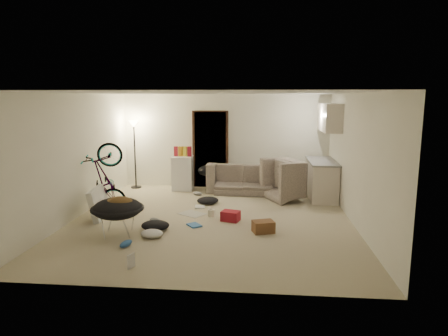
# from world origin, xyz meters

# --- Properties ---
(floor) EXTENTS (5.50, 6.00, 0.02)m
(floor) POSITION_xyz_m (0.00, 0.00, -0.01)
(floor) COLOR #BBAF8F
(floor) RESTS_ON ground
(ceiling) EXTENTS (5.50, 6.00, 0.02)m
(ceiling) POSITION_xyz_m (0.00, 0.00, 2.51)
(ceiling) COLOR white
(ceiling) RESTS_ON wall_back
(wall_back) EXTENTS (5.50, 0.02, 2.50)m
(wall_back) POSITION_xyz_m (0.00, 3.01, 1.25)
(wall_back) COLOR white
(wall_back) RESTS_ON floor
(wall_front) EXTENTS (5.50, 0.02, 2.50)m
(wall_front) POSITION_xyz_m (0.00, -3.01, 1.25)
(wall_front) COLOR white
(wall_front) RESTS_ON floor
(wall_left) EXTENTS (0.02, 6.00, 2.50)m
(wall_left) POSITION_xyz_m (-2.76, 0.00, 1.25)
(wall_left) COLOR white
(wall_left) RESTS_ON floor
(wall_right) EXTENTS (0.02, 6.00, 2.50)m
(wall_right) POSITION_xyz_m (2.76, 0.00, 1.25)
(wall_right) COLOR white
(wall_right) RESTS_ON floor
(doorway) EXTENTS (0.85, 0.10, 2.04)m
(doorway) POSITION_xyz_m (-0.40, 2.97, 1.02)
(doorway) COLOR black
(doorway) RESTS_ON floor
(door_trim) EXTENTS (0.97, 0.04, 2.10)m
(door_trim) POSITION_xyz_m (-0.40, 2.94, 1.02)
(door_trim) COLOR #351E12
(door_trim) RESTS_ON floor
(floor_lamp) EXTENTS (0.28, 0.28, 1.81)m
(floor_lamp) POSITION_xyz_m (-2.40, 2.65, 1.31)
(floor_lamp) COLOR black
(floor_lamp) RESTS_ON floor
(kitchen_counter) EXTENTS (0.60, 1.50, 0.88)m
(kitchen_counter) POSITION_xyz_m (2.43, 2.00, 0.44)
(kitchen_counter) COLOR beige
(kitchen_counter) RESTS_ON floor
(counter_top) EXTENTS (0.64, 1.54, 0.04)m
(counter_top) POSITION_xyz_m (2.43, 2.00, 0.90)
(counter_top) COLOR gray
(counter_top) RESTS_ON kitchen_counter
(kitchen_uppers) EXTENTS (0.38, 1.40, 0.65)m
(kitchen_uppers) POSITION_xyz_m (2.56, 2.00, 1.95)
(kitchen_uppers) COLOR beige
(kitchen_uppers) RESTS_ON wall_right
(sofa) EXTENTS (1.95, 0.84, 0.56)m
(sofa) POSITION_xyz_m (0.56, 2.45, 0.28)
(sofa) COLOR #363D36
(sofa) RESTS_ON floor
(armchair) EXTENTS (1.34, 1.40, 0.71)m
(armchair) POSITION_xyz_m (1.81, 1.91, 0.35)
(armchair) COLOR #363D36
(armchair) RESTS_ON floor
(bicycle) EXTENTS (1.62, 0.92, 0.88)m
(bicycle) POSITION_xyz_m (-2.30, 0.30, 0.40)
(bicycle) COLOR black
(bicycle) RESTS_ON floor
(book_asset) EXTENTS (0.26, 0.23, 0.02)m
(book_asset) POSITION_xyz_m (-0.90, -2.48, 0.01)
(book_asset) COLOR maroon
(book_asset) RESTS_ON floor
(mini_fridge) EXTENTS (0.56, 0.56, 0.89)m
(mini_fridge) POSITION_xyz_m (-1.09, 2.55, 0.45)
(mini_fridge) COLOR white
(mini_fridge) RESTS_ON floor
(snack_box_0) EXTENTS (0.11, 0.08, 0.30)m
(snack_box_0) POSITION_xyz_m (-1.26, 2.55, 1.00)
(snack_box_0) COLOR maroon
(snack_box_0) RESTS_ON mini_fridge
(snack_box_1) EXTENTS (0.11, 0.09, 0.30)m
(snack_box_1) POSITION_xyz_m (-1.14, 2.55, 1.00)
(snack_box_1) COLOR #B97A17
(snack_box_1) RESTS_ON mini_fridge
(snack_box_2) EXTENTS (0.11, 0.08, 0.30)m
(snack_box_2) POSITION_xyz_m (-1.02, 2.55, 1.00)
(snack_box_2) COLOR yellow
(snack_box_2) RESTS_ON mini_fridge
(snack_box_3) EXTENTS (0.10, 0.07, 0.30)m
(snack_box_3) POSITION_xyz_m (-0.90, 2.55, 1.00)
(snack_box_3) COLOR maroon
(snack_box_3) RESTS_ON mini_fridge
(saucer_chair) EXTENTS (0.93, 0.93, 0.66)m
(saucer_chair) POSITION_xyz_m (-1.55, -1.05, 0.39)
(saucer_chair) COLOR silver
(saucer_chair) RESTS_ON floor
(hoodie) EXTENTS (0.58, 0.53, 0.22)m
(hoodie) POSITION_xyz_m (-1.50, -1.08, 0.59)
(hoodie) COLOR brown
(hoodie) RESTS_ON saucer_chair
(sofa_drape) EXTENTS (0.63, 0.55, 0.28)m
(sofa_drape) POSITION_xyz_m (-0.39, 2.45, 0.54)
(sofa_drape) COLOR black
(sofa_drape) RESTS_ON sofa
(tv_box) EXTENTS (0.35, 0.95, 0.62)m
(tv_box) POSITION_xyz_m (-2.30, -0.08, 0.31)
(tv_box) COLOR silver
(tv_box) RESTS_ON floor
(drink_case_a) EXTENTS (0.44, 0.37, 0.21)m
(drink_case_a) POSITION_xyz_m (1.02, -0.69, 0.11)
(drink_case_a) COLOR brown
(drink_case_a) RESTS_ON floor
(drink_case_b) EXTENTS (0.40, 0.34, 0.20)m
(drink_case_b) POSITION_xyz_m (0.38, -0.06, 0.10)
(drink_case_b) COLOR maroon
(drink_case_b) RESTS_ON floor
(juicer) EXTENTS (0.14, 0.14, 0.21)m
(juicer) POSITION_xyz_m (-0.04, 0.20, 0.08)
(juicer) COLOR silver
(juicer) RESTS_ON floor
(newspaper) EXTENTS (0.65, 0.61, 0.01)m
(newspaper) POSITION_xyz_m (-0.46, 0.34, 0.00)
(newspaper) COLOR #B0ADA2
(newspaper) RESTS_ON floor
(book_blue) EXTENTS (0.33, 0.35, 0.03)m
(book_blue) POSITION_xyz_m (-0.29, -0.44, 0.01)
(book_blue) COLOR #2F61AA
(book_blue) RESTS_ON floor
(book_white) EXTENTS (0.25, 0.31, 0.03)m
(book_white) POSITION_xyz_m (-0.37, 0.86, 0.01)
(book_white) COLOR silver
(book_white) RESTS_ON floor
(shoe_1) EXTENTS (0.28, 0.20, 0.10)m
(shoe_1) POSITION_xyz_m (-0.60, 1.94, 0.05)
(shoe_1) COLOR slate
(shoe_1) RESTS_ON floor
(shoe_2) EXTENTS (0.21, 0.31, 0.11)m
(shoe_2) POSITION_xyz_m (-1.22, -1.61, 0.05)
(shoe_2) COLOR #2F61AA
(shoe_2) RESTS_ON floor
(shoe_3) EXTENTS (0.31, 0.25, 0.11)m
(shoe_3) POSITION_xyz_m (-1.06, -0.35, 0.05)
(shoe_3) COLOR slate
(shoe_3) RESTS_ON floor
(clothes_lump_a) EXTENTS (0.53, 0.46, 0.17)m
(clothes_lump_a) POSITION_xyz_m (-0.97, -0.73, 0.08)
(clothes_lump_a) COLOR black
(clothes_lump_a) RESTS_ON floor
(clothes_lump_b) EXTENTS (0.64, 0.61, 0.15)m
(clothes_lump_b) POSITION_xyz_m (-0.24, 1.19, 0.08)
(clothes_lump_b) COLOR black
(clothes_lump_b) RESTS_ON floor
(clothes_lump_c) EXTENTS (0.47, 0.43, 0.12)m
(clothes_lump_c) POSITION_xyz_m (-0.92, -1.11, 0.06)
(clothes_lump_c) COLOR silver
(clothes_lump_c) RESTS_ON floor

